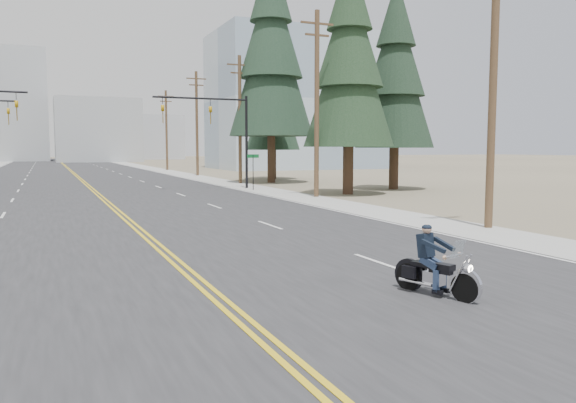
# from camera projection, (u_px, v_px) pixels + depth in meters

# --- Properties ---
(ground_plane) EXTENTS (400.00, 400.00, 0.00)m
(ground_plane) POSITION_uv_depth(u_px,v_px,m) (255.00, 332.00, 9.42)
(ground_plane) COLOR #776D56
(ground_plane) RESTS_ON ground
(road) EXTENTS (20.00, 200.00, 0.01)m
(road) POSITION_uv_depth(u_px,v_px,m) (72.00, 172.00, 73.38)
(road) COLOR #303033
(road) RESTS_ON ground
(sidewalk_right) EXTENTS (3.00, 200.00, 0.01)m
(sidewalk_right) POSITION_uv_depth(u_px,v_px,m) (160.00, 170.00, 77.92)
(sidewalk_right) COLOR #A5A5A0
(sidewalk_right) RESTS_ON ground
(traffic_mast_right) EXTENTS (7.10, 0.26, 7.00)m
(traffic_mast_right) POSITION_uv_depth(u_px,v_px,m) (221.00, 123.00, 41.74)
(traffic_mast_right) COLOR black
(traffic_mast_right) RESTS_ON ground
(street_sign) EXTENTS (0.90, 0.06, 2.62)m
(street_sign) POSITION_uv_depth(u_px,v_px,m) (253.00, 166.00, 40.93)
(street_sign) COLOR black
(street_sign) RESTS_ON ground
(utility_pole_a) EXTENTS (2.20, 0.30, 11.00)m
(utility_pole_a) POSITION_uv_depth(u_px,v_px,m) (493.00, 78.00, 21.13)
(utility_pole_a) COLOR brown
(utility_pole_a) RESTS_ON ground
(utility_pole_b) EXTENTS (2.20, 0.30, 11.50)m
(utility_pole_b) POSITION_uv_depth(u_px,v_px,m) (317.00, 101.00, 34.81)
(utility_pole_b) COLOR brown
(utility_pole_b) RESTS_ON ground
(utility_pole_c) EXTENTS (2.20, 0.30, 11.00)m
(utility_pole_c) POSITION_uv_depth(u_px,v_px,m) (240.00, 117.00, 48.54)
(utility_pole_c) COLOR brown
(utility_pole_c) RESTS_ON ground
(utility_pole_d) EXTENTS (2.20, 0.30, 11.50)m
(utility_pole_d) POSITION_uv_depth(u_px,v_px,m) (197.00, 122.00, 62.22)
(utility_pole_d) COLOR brown
(utility_pole_d) RESTS_ON ground
(utility_pole_e) EXTENTS (2.20, 0.30, 11.00)m
(utility_pole_e) POSITION_uv_depth(u_px,v_px,m) (166.00, 129.00, 77.77)
(utility_pole_e) COLOR brown
(utility_pole_e) RESTS_ON ground
(glass_building) EXTENTS (24.00, 16.00, 20.00)m
(glass_building) POSITION_uv_depth(u_px,v_px,m) (295.00, 102.00, 85.07)
(glass_building) COLOR #9EB5CC
(glass_building) RESTS_ON ground
(haze_bldg_b) EXTENTS (18.00, 14.00, 14.00)m
(haze_bldg_b) POSITION_uv_depth(u_px,v_px,m) (98.00, 130.00, 126.12)
(haze_bldg_b) COLOR #ADB2B7
(haze_bldg_b) RESTS_ON ground
(haze_bldg_c) EXTENTS (16.00, 12.00, 18.00)m
(haze_bldg_c) POSITION_uv_depth(u_px,v_px,m) (254.00, 121.00, 124.88)
(haze_bldg_c) COLOR #B7BCC6
(haze_bldg_c) RESTS_ON ground
(haze_bldg_d) EXTENTS (20.00, 15.00, 26.00)m
(haze_bldg_d) POSITION_uv_depth(u_px,v_px,m) (2.00, 105.00, 131.35)
(haze_bldg_d) COLOR #ADB2B7
(haze_bldg_d) RESTS_ON ground
(haze_bldg_e) EXTENTS (14.00, 14.00, 12.00)m
(haze_bldg_e) POSITION_uv_depth(u_px,v_px,m) (154.00, 137.00, 155.77)
(haze_bldg_e) COLOR #B7BCC6
(haze_bldg_e) RESTS_ON ground
(motorcyclist) EXTENTS (1.38, 2.07, 1.49)m
(motorcyclist) POSITION_uv_depth(u_px,v_px,m) (436.00, 261.00, 11.66)
(motorcyclist) COLOR black
(motorcyclist) RESTS_ON ground
(conifer_near) EXTENTS (5.99, 5.99, 15.86)m
(conifer_near) POSITION_uv_depth(u_px,v_px,m) (349.00, 56.00, 36.75)
(conifer_near) COLOR #382619
(conifer_near) RESTS_ON ground
(conifer_mid) EXTENTS (5.82, 5.82, 15.53)m
(conifer_mid) POSITION_uv_depth(u_px,v_px,m) (396.00, 69.00, 41.41)
(conifer_mid) COLOR #382619
(conifer_mid) RESTS_ON ground
(conifer_tall) EXTENTS (7.47, 7.47, 20.75)m
(conifer_tall) POSITION_uv_depth(u_px,v_px,m) (271.00, 47.00, 49.17)
(conifer_tall) COLOR #382619
(conifer_tall) RESTS_ON ground
(conifer_far) EXTENTS (5.43, 5.43, 14.55)m
(conifer_far) POSITION_uv_depth(u_px,v_px,m) (273.00, 95.00, 55.44)
(conifer_far) COLOR #382619
(conifer_far) RESTS_ON ground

